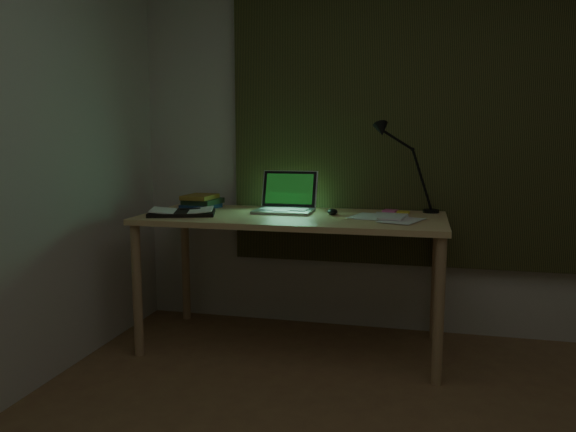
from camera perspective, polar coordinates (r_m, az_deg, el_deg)
name	(u,v)px	position (r m, az deg, el deg)	size (l,w,h in m)	color
wall_back	(404,139)	(3.66, 11.71, 7.63)	(3.50, 0.00, 2.50)	beige
curtain	(405,107)	(3.63, 11.78, 10.79)	(2.20, 0.06, 2.00)	#2C2F17
desk	(293,282)	(3.39, 0.47, -6.70)	(1.77, 0.77, 0.81)	#D9B575
laptop	(284,192)	(3.41, -0.46, 2.47)	(0.35, 0.40, 0.25)	#AEAEB3
open_textbook	(182,212)	(3.39, -10.70, 0.41)	(0.38, 0.27, 0.03)	white
book_stack	(201,201)	(3.68, -8.79, 1.52)	(0.19, 0.23, 0.09)	white
loose_papers	(384,217)	(3.23, 9.75, -0.09)	(0.31, 0.33, 0.02)	white
mouse	(332,212)	(3.34, 4.54, 0.44)	(0.06, 0.10, 0.04)	black
sticky_yellow	(403,212)	(3.45, 11.61, 0.35)	(0.07, 0.07, 0.02)	yellow
sticky_pink	(390,211)	(3.48, 10.35, 0.47)	(0.08, 0.08, 0.02)	#ED5C9A
desk_lamp	(433,170)	(3.51, 14.47, 4.54)	(0.35, 0.27, 0.52)	black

